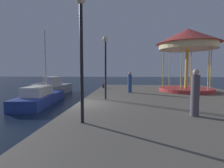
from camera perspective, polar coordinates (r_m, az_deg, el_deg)
ground_plane at (r=10.32m, az=-11.37°, el=-10.54°), size 120.00×120.00×0.00m
quay_dock at (r=10.41m, az=23.66°, el=-8.44°), size 12.31×24.76×0.80m
sailboat_blue at (r=14.60m, az=-23.05°, el=-4.09°), size 2.61×6.46×6.07m
motorboat_grey at (r=20.36m, az=-18.27°, el=-1.08°), size 2.00×4.86×1.99m
carousel at (r=16.78m, az=24.13°, el=12.00°), size 5.47×5.47×5.55m
lamp_post_near_edge at (r=6.17m, az=-10.35°, el=15.53°), size 0.36×0.36×4.50m
lamp_post_mid_promenade at (r=10.92m, az=-2.21°, el=9.43°), size 0.36×0.36×4.06m
bollard_center at (r=18.19m, az=-2.98°, el=-0.68°), size 0.24×0.24×0.40m
person_far_corner at (r=14.47m, az=6.02°, el=0.44°), size 0.34×0.34×1.77m
person_mid_promenade at (r=7.72m, az=26.23°, el=-3.07°), size 0.34×0.34×1.94m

